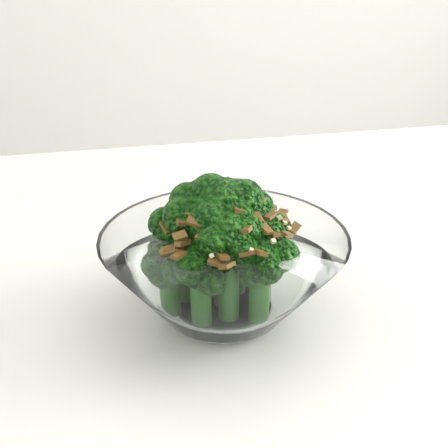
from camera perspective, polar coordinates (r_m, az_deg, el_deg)
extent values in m
cube|color=white|center=(0.60, 5.32, -6.32)|extent=(1.24, 0.86, 0.04)
cylinder|color=white|center=(0.53, 0.00, -7.96)|extent=(0.08, 0.08, 0.01)
cylinder|color=#205C18|center=(0.52, -3.71, -4.50)|extent=(0.02, 0.02, 0.05)
sphere|color=#1C5D11|center=(0.50, -3.82, -1.03)|extent=(0.04, 0.04, 0.04)
cylinder|color=#205C18|center=(0.49, -2.11, -7.05)|extent=(0.02, 0.02, 0.05)
sphere|color=#1C5D11|center=(0.47, -2.18, -3.77)|extent=(0.04, 0.04, 0.04)
cylinder|color=#205C18|center=(0.55, -0.24, -3.22)|extent=(0.02, 0.02, 0.04)
sphere|color=#1C5D11|center=(0.54, -0.24, -0.51)|extent=(0.04, 0.04, 0.04)
cylinder|color=#205C18|center=(0.49, 3.25, -6.76)|extent=(0.02, 0.02, 0.05)
sphere|color=#1C5D11|center=(0.47, 3.35, -3.34)|extent=(0.04, 0.04, 0.04)
cylinder|color=#205C18|center=(0.51, -2.17, -3.76)|extent=(0.02, 0.02, 0.07)
sphere|color=#1C5D11|center=(0.49, -2.26, 0.83)|extent=(0.05, 0.05, 0.05)
cylinder|color=#205C18|center=(0.51, 0.00, -3.65)|extent=(0.02, 0.02, 0.08)
sphere|color=#1C5D11|center=(0.48, 0.00, 1.55)|extent=(0.05, 0.05, 0.05)
cylinder|color=#205C18|center=(0.55, 3.77, -3.67)|extent=(0.02, 0.02, 0.04)
sphere|color=#1C5D11|center=(0.53, 3.85, -1.04)|extent=(0.04, 0.04, 0.04)
cylinder|color=#205C18|center=(0.52, 3.48, -4.53)|extent=(0.02, 0.02, 0.05)
sphere|color=#1C5D11|center=(0.50, 3.59, -0.95)|extent=(0.04, 0.04, 0.04)
cylinder|color=#205C18|center=(0.51, -4.95, -6.58)|extent=(0.02, 0.02, 0.04)
sphere|color=#1C5D11|center=(0.49, -5.08, -3.85)|extent=(0.04, 0.04, 0.04)
cylinder|color=#205C18|center=(0.53, 1.14, -2.86)|extent=(0.02, 0.02, 0.07)
sphere|color=#1C5D11|center=(0.51, 1.18, 1.75)|extent=(0.04, 0.04, 0.04)
cylinder|color=#205C18|center=(0.49, 0.44, -5.55)|extent=(0.02, 0.02, 0.07)
sphere|color=#1C5D11|center=(0.47, 0.46, -1.05)|extent=(0.04, 0.04, 0.04)
cube|color=brown|center=(0.48, 5.76, -0.94)|extent=(0.01, 0.01, 0.01)
cube|color=brown|center=(0.46, -4.05, -1.11)|extent=(0.01, 0.01, 0.01)
cube|color=brown|center=(0.45, 1.77, -0.57)|extent=(0.01, 0.01, 0.01)
cube|color=brown|center=(0.47, 3.10, 0.55)|extent=(0.01, 0.01, 0.01)
cube|color=brown|center=(0.45, -0.09, -3.03)|extent=(0.01, 0.01, 0.01)
cube|color=brown|center=(0.50, 5.41, 0.60)|extent=(0.01, 0.01, 0.01)
cube|color=brown|center=(0.48, -3.11, 1.47)|extent=(0.01, 0.01, 0.01)
cube|color=brown|center=(0.45, 2.11, -2.66)|extent=(0.01, 0.01, 0.01)
cube|color=brown|center=(0.48, 1.10, 3.10)|extent=(0.01, 0.01, 0.00)
cube|color=brown|center=(0.52, -0.60, 2.55)|extent=(0.01, 0.01, 0.01)
cube|color=brown|center=(0.44, 0.28, -3.80)|extent=(0.01, 0.01, 0.01)
cube|color=brown|center=(0.48, -3.72, 1.00)|extent=(0.01, 0.01, 0.01)
cube|color=brown|center=(0.49, 1.21, 3.55)|extent=(0.01, 0.02, 0.01)
cube|color=brown|center=(0.47, -3.02, 1.04)|extent=(0.01, 0.01, 0.01)
cube|color=brown|center=(0.46, 3.77, -0.35)|extent=(0.01, 0.01, 0.01)
cube|color=brown|center=(0.46, -4.16, -2.30)|extent=(0.01, 0.01, 0.01)
cube|color=brown|center=(0.48, 2.45, 2.29)|extent=(0.01, 0.01, 0.01)
cube|color=brown|center=(0.52, -2.27, 2.17)|extent=(0.01, 0.01, 0.01)
cube|color=brown|center=(0.46, -1.33, 0.34)|extent=(0.01, 0.01, 0.01)
cube|color=brown|center=(0.45, -1.91, -1.14)|extent=(0.01, 0.01, 0.01)
cube|color=brown|center=(0.49, 6.45, -0.38)|extent=(0.01, 0.01, 0.01)
cube|color=brown|center=(0.51, 5.27, 0.91)|extent=(0.01, 0.02, 0.00)
cube|color=brown|center=(0.48, -2.97, 1.51)|extent=(0.01, 0.01, 0.01)
cube|color=brown|center=(0.52, 4.14, 1.32)|extent=(0.01, 0.01, 0.01)
cube|color=brown|center=(0.47, 4.57, -0.97)|extent=(0.01, 0.01, 0.01)
cube|color=brown|center=(0.46, -2.68, 0.19)|extent=(0.01, 0.01, 0.01)
cube|color=brown|center=(0.47, 5.25, -2.07)|extent=(0.01, 0.01, 0.00)
cube|color=brown|center=(0.45, 3.34, -2.63)|extent=(0.01, 0.01, 0.01)
cube|color=brown|center=(0.48, 1.62, 3.28)|extent=(0.01, 0.01, 0.00)
cube|color=brown|center=(0.48, 4.29, 0.78)|extent=(0.01, 0.01, 0.00)
cube|color=brown|center=(0.50, -4.39, 1.53)|extent=(0.01, 0.02, 0.01)
cube|color=brown|center=(0.47, 0.09, 2.83)|extent=(0.01, 0.01, 0.00)
cube|color=brown|center=(0.51, 2.36, 2.72)|extent=(0.01, 0.01, 0.01)
cube|color=brown|center=(0.49, 1.17, 3.05)|extent=(0.01, 0.01, 0.00)
cube|color=brown|center=(0.48, -5.34, -0.33)|extent=(0.01, 0.01, 0.01)
cube|color=brown|center=(0.49, 2.77, 2.30)|extent=(0.01, 0.01, 0.01)
cube|color=brown|center=(0.49, 0.28, 3.78)|extent=(0.01, 0.01, 0.01)
cube|color=brown|center=(0.47, -4.05, 0.31)|extent=(0.01, 0.01, 0.01)
cube|color=brown|center=(0.54, -1.54, 2.21)|extent=(0.01, 0.01, 0.01)
cube|color=brown|center=(0.50, 1.50, 3.03)|extent=(0.01, 0.01, 0.01)
cube|color=brown|center=(0.46, 1.25, 1.44)|extent=(0.01, 0.01, 0.01)
cube|color=brown|center=(0.45, -0.64, -3.60)|extent=(0.02, 0.01, 0.01)
cube|color=brown|center=(0.45, -4.12, -2.87)|extent=(0.01, 0.01, 0.00)
cube|color=brown|center=(0.52, 2.38, 2.57)|extent=(0.01, 0.01, 0.01)
cube|color=brown|center=(0.51, -1.10, 2.95)|extent=(0.01, 0.01, 0.01)
cube|color=brown|center=(0.53, 4.15, 1.56)|extent=(0.01, 0.01, 0.01)
cube|color=brown|center=(0.46, -4.91, -2.23)|extent=(0.01, 0.01, 0.00)
cube|color=brown|center=(0.50, 2.84, 2.71)|extent=(0.01, 0.01, 0.01)
cube|color=brown|center=(0.50, -3.29, 2.04)|extent=(0.01, 0.01, 0.01)
cube|color=brown|center=(0.46, -3.80, -1.73)|extent=(0.01, 0.01, 0.01)
cube|color=brown|center=(0.54, -2.95, 1.66)|extent=(0.01, 0.01, 0.00)
cube|color=brown|center=(0.52, 2.58, 2.24)|extent=(0.01, 0.01, 0.01)
cube|color=brown|center=(0.49, 3.21, 2.34)|extent=(0.01, 0.01, 0.00)
cube|color=brown|center=(0.46, -5.04, -2.54)|extent=(0.01, 0.01, 0.01)
cube|color=beige|center=(0.46, -1.13, 0.15)|extent=(0.00, 0.01, 0.00)
cube|color=beige|center=(0.53, -3.12, 1.97)|extent=(0.01, 0.01, 0.00)
cube|color=beige|center=(0.45, -1.14, -2.91)|extent=(0.00, 0.00, 0.00)
cube|color=beige|center=(0.48, 3.12, 2.04)|extent=(0.01, 0.01, 0.00)
cube|color=beige|center=(0.45, 2.51, -2.39)|extent=(0.00, 0.00, 0.00)
cube|color=beige|center=(0.46, 4.54, -1.57)|extent=(0.00, 0.00, 0.00)
cube|color=beige|center=(0.52, 0.11, 2.94)|extent=(0.00, 0.00, 0.00)
cube|color=beige|center=(0.50, -1.18, 2.99)|extent=(0.00, 0.00, 0.00)
cube|color=beige|center=(0.48, -1.19, 3.75)|extent=(0.01, 0.01, 0.00)
cube|color=beige|center=(0.52, -3.09, 2.43)|extent=(0.00, 0.00, 0.00)
cube|color=beige|center=(0.49, 5.95, -0.37)|extent=(0.00, 0.00, 0.00)
cube|color=beige|center=(0.49, 5.10, 0.60)|extent=(0.00, 0.00, 0.00)
cube|color=beige|center=(0.50, 1.08, 3.04)|extent=(0.00, 0.00, 0.00)
cube|color=beige|center=(0.49, 5.60, 0.10)|extent=(0.00, 0.00, 0.00)
cube|color=beige|center=(0.49, -0.64, 3.31)|extent=(0.01, 0.01, 0.00)
cube|color=beige|center=(0.50, -0.52, 3.48)|extent=(0.00, 0.00, 0.00)
cube|color=beige|center=(0.53, -1.03, 2.57)|extent=(0.01, 0.01, 0.01)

